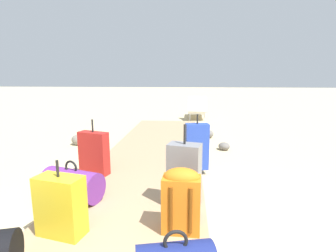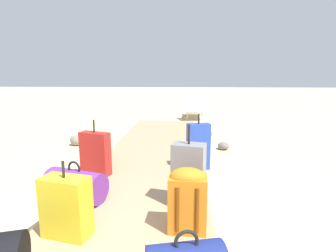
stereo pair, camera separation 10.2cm
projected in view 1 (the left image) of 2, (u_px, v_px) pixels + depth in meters
name	position (u px, v px, depth m)	size (l,w,h in m)	color
ground_plane	(145.00, 176.00, 3.92)	(60.00, 60.00, 0.00)	#CCB789
boardwalk	(152.00, 158.00, 4.63)	(1.67, 7.31, 0.08)	tan
duffel_bag_purple	(72.00, 184.00, 2.98)	(0.74, 0.53, 0.46)	#6B2D84
suitcase_grey	(184.00, 175.00, 2.79)	(0.38, 0.28, 0.90)	slate
suitcase_red	(94.00, 153.00, 3.73)	(0.46, 0.28, 0.79)	red
suitcase_blue	(197.00, 147.00, 3.93)	(0.36, 0.23, 0.83)	#2847B7
suitcase_yellow	(61.00, 206.00, 2.30)	(0.45, 0.29, 0.69)	gold
backpack_orange	(181.00, 198.00, 2.34)	(0.35, 0.24, 0.60)	orange
lounge_chair	(197.00, 109.00, 9.10)	(0.61, 1.56, 0.78)	white
rock_left_far	(78.00, 140.00, 5.64)	(0.29, 0.23, 0.22)	gray
rock_right_near	(224.00, 146.00, 5.28)	(0.22, 0.24, 0.15)	slate
rock_right_far	(208.00, 134.00, 6.30)	(0.25, 0.23, 0.19)	slate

